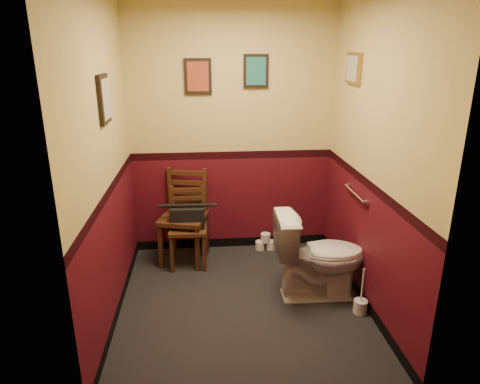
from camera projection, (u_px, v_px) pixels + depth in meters
name	position (u px, v px, depth m)	size (l,w,h in m)	color
floor	(242.00, 304.00, 3.93)	(2.20, 2.40, 0.00)	black
wall_back	(232.00, 133.00, 4.62)	(2.20, 2.70, 0.00)	#4A0C16
wall_front	(264.00, 216.00, 2.36)	(2.20, 2.70, 0.00)	#4A0C16
wall_left	(105.00, 164.00, 3.40)	(2.40, 2.70, 0.00)	#4A0C16
wall_right	(373.00, 158.00, 3.59)	(2.40, 2.70, 0.00)	#4A0C16
grab_bar	(355.00, 194.00, 3.95)	(0.05, 0.56, 0.06)	silver
framed_print_back_a	(198.00, 76.00, 4.38)	(0.28, 0.04, 0.36)	black
framed_print_back_b	(256.00, 71.00, 4.42)	(0.26, 0.04, 0.34)	black
framed_print_left	(104.00, 99.00, 3.33)	(0.04, 0.30, 0.38)	black
framed_print_right	(353.00, 68.00, 3.93)	(0.04, 0.34, 0.28)	olive
toilet	(319.00, 256.00, 3.94)	(0.47, 0.83, 0.82)	white
toilet_brush	(360.00, 306.00, 3.78)	(0.12, 0.12, 0.43)	silver
chair_left	(185.00, 216.00, 4.62)	(0.57, 0.57, 1.00)	#4A2916
chair_right	(188.00, 227.00, 4.55)	(0.40, 0.40, 0.84)	#4A2916
handbag	(188.00, 217.00, 4.47)	(0.36, 0.18, 0.26)	black
tp_stack	(265.00, 243.00, 4.96)	(0.23, 0.12, 0.20)	silver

